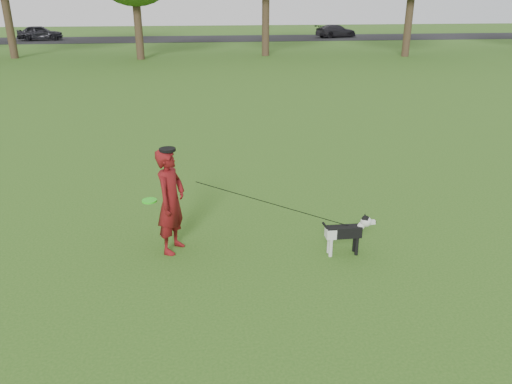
{
  "coord_description": "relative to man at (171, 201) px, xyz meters",
  "views": [
    {
      "loc": [
        -0.71,
        -7.14,
        3.85
      ],
      "look_at": [
        0.17,
        0.06,
        0.95
      ],
      "focal_mm": 35.0,
      "sensor_mm": 36.0,
      "label": 1
    }
  ],
  "objects": [
    {
      "name": "dog",
      "position": [
        2.72,
        -0.46,
        -0.44
      ],
      "size": [
        0.87,
        0.17,
        0.66
      ],
      "color": "black",
      "rests_on": "ground"
    },
    {
      "name": "man",
      "position": [
        0.0,
        0.0,
        0.0
      ],
      "size": [
        0.63,
        0.73,
        1.69
      ],
      "primitive_type": "imported",
      "rotation": [
        0.0,
        0.0,
        1.14
      ],
      "color": "#5F0D11",
      "rests_on": "ground"
    },
    {
      "name": "car_left",
      "position": [
        -12.7,
        39.9,
        -0.2
      ],
      "size": [
        3.85,
        1.94,
        1.26
      ],
      "primitive_type": "imported",
      "rotation": [
        0.0,
        0.0,
        1.7
      ],
      "color": "black",
      "rests_on": "road"
    },
    {
      "name": "car_right",
      "position": [
        13.64,
        39.9,
        -0.26
      ],
      "size": [
        4.18,
        2.67,
        1.13
      ],
      "primitive_type": "imported",
      "rotation": [
        0.0,
        0.0,
        1.87
      ],
      "color": "#252228",
      "rests_on": "road"
    },
    {
      "name": "road",
      "position": [
        1.16,
        39.9,
        -0.84
      ],
      "size": [
        120.0,
        7.0,
        0.02
      ],
      "primitive_type": "cube",
      "color": "black",
      "rests_on": "ground"
    },
    {
      "name": "ground",
      "position": [
        1.16,
        -0.1,
        -0.85
      ],
      "size": [
        120.0,
        120.0,
        0.0
      ],
      "primitive_type": "plane",
      "color": "#285116",
      "rests_on": "ground"
    },
    {
      "name": "man_held_items",
      "position": [
        1.61,
        -0.26,
        -0.04
      ],
      "size": [
        3.29,
        0.59,
        1.26
      ],
      "color": "#28DA1B",
      "rests_on": "ground"
    }
  ]
}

